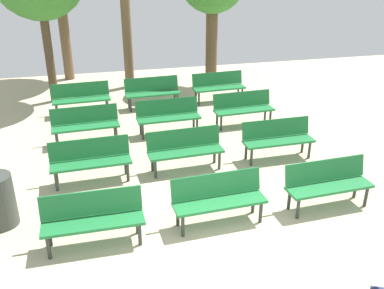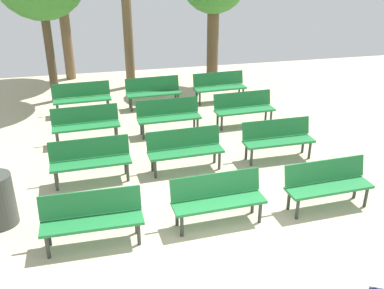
{
  "view_description": "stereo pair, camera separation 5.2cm",
  "coord_description": "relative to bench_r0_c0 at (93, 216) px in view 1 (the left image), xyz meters",
  "views": [
    {
      "loc": [
        -1.98,
        -4.47,
        4.4
      ],
      "look_at": [
        0.0,
        3.65,
        0.55
      ],
      "focal_mm": 40.51,
      "sensor_mm": 36.0,
      "label": 1
    },
    {
      "loc": [
        -1.93,
        -4.48,
        4.4
      ],
      "look_at": [
        0.0,
        3.65,
        0.55
      ],
      "focal_mm": 40.51,
      "sensor_mm": 36.0,
      "label": 2
    }
  ],
  "objects": [
    {
      "name": "bench_r1_c1",
      "position": [
        1.99,
        2.16,
        0.0
      ],
      "size": [
        1.62,
        0.56,
        0.87
      ],
      "rotation": [
        0.0,
        0.0,
        0.05
      ],
      "color": "#1E7238",
      "rests_on": "ground_plane"
    },
    {
      "name": "bench_r3_c2",
      "position": [
        3.99,
        6.31,
        0.0
      ],
      "size": [
        1.62,
        0.56,
        0.87
      ],
      "rotation": [
        0.0,
        0.0,
        0.05
      ],
      "color": "#1E7238",
      "rests_on": "ground_plane"
    },
    {
      "name": "bench_r3_c0",
      "position": [
        -0.12,
        6.16,
        0.0
      ],
      "size": [
        1.62,
        0.55,
        0.87
      ],
      "rotation": [
        0.0,
        0.0,
        0.04
      ],
      "color": "#1E7238",
      "rests_on": "ground_plane"
    },
    {
      "name": "bench_r3_c1",
      "position": [
        1.94,
        6.25,
        0.0
      ],
      "size": [
        1.62,
        0.55,
        0.87
      ],
      "rotation": [
        0.0,
        0.0,
        0.04
      ],
      "color": "#1E7238",
      "rests_on": "ground_plane"
    },
    {
      "name": "bench_r2_c2",
      "position": [
        4.06,
        4.28,
        0.0
      ],
      "size": [
        1.62,
        0.56,
        0.87
      ],
      "rotation": [
        0.0,
        0.0,
        0.05
      ],
      "color": "#1E7238",
      "rests_on": "ground_plane"
    },
    {
      "name": "bench_r2_c0",
      "position": [
        -0.04,
        4.1,
        0.0
      ],
      "size": [
        1.62,
        0.56,
        0.87
      ],
      "rotation": [
        0.0,
        0.0,
        0.05
      ],
      "color": "#1E7238",
      "rests_on": "ground_plane"
    },
    {
      "name": "ground_plane",
      "position": [
        2.15,
        -1.48,
        -0.5
      ],
      "size": [
        24.0,
        24.0,
        0.0
      ],
      "primitive_type": "plane",
      "color": "#BCAD8E"
    },
    {
      "name": "tree_1",
      "position": [
        1.49,
        8.44,
        1.04
      ],
      "size": [
        0.31,
        0.31,
        3.09
      ],
      "color": "brown",
      "rests_on": "ground_plane"
    },
    {
      "name": "bench_r0_c2",
      "position": [
        4.18,
        0.12,
        0.0
      ],
      "size": [
        1.62,
        0.56,
        0.87
      ],
      "rotation": [
        0.0,
        0.0,
        0.05
      ],
      "color": "#1E7238",
      "rests_on": "ground_plane"
    },
    {
      "name": "bench_r0_c0",
      "position": [
        0.0,
        0.0,
        0.0
      ],
      "size": [
        1.6,
        0.49,
        0.87
      ],
      "rotation": [
        0.0,
        0.0,
        0.0
      ],
      "color": "#1E7238",
      "rests_on": "ground_plane"
    },
    {
      "name": "bench_r0_c1",
      "position": [
        2.1,
        0.1,
        0.0
      ],
      "size": [
        1.62,
        0.56,
        0.87
      ],
      "rotation": [
        0.0,
        0.0,
        0.05
      ],
      "color": "#1E7238",
      "rests_on": "ground_plane"
    },
    {
      "name": "bench_r1_c2",
      "position": [
        4.13,
        2.21,
        0.0
      ],
      "size": [
        1.61,
        0.51,
        0.87
      ],
      "rotation": [
        0.0,
        0.0,
        0.02
      ],
      "color": "#1E7238",
      "rests_on": "ground_plane"
    },
    {
      "name": "bench_r1_c0",
      "position": [
        0.03,
        2.11,
        0.0
      ],
      "size": [
        1.62,
        0.55,
        0.87
      ],
      "rotation": [
        0.0,
        0.0,
        0.04
      ],
      "color": "#1E7238",
      "rests_on": "ground_plane"
    },
    {
      "name": "bench_r2_c1",
      "position": [
        2.01,
        4.18,
        0.0
      ],
      "size": [
        1.61,
        0.53,
        0.87
      ],
      "rotation": [
        0.0,
        0.0,
        0.03
      ],
      "color": "#1E7238",
      "rests_on": "ground_plane"
    }
  ]
}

